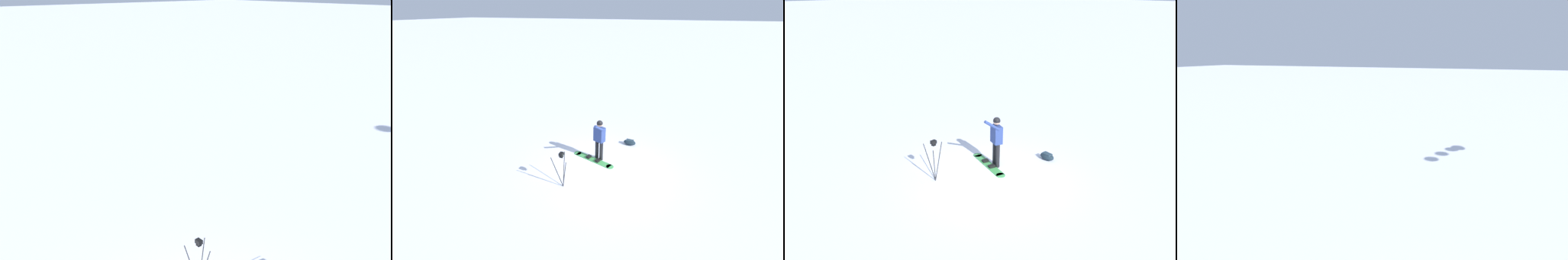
% 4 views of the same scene
% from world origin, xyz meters
% --- Properties ---
extents(camera_tripod, '(0.60, 0.59, 1.34)m').
position_xyz_m(camera_tripod, '(-1.06, -1.37, 0.95)').
color(camera_tripod, '#262628').
rests_on(camera_tripod, ground_plane).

